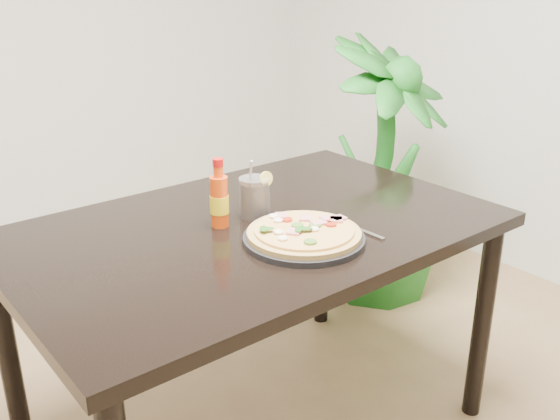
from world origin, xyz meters
TOP-DOWN VIEW (x-y plane):
  - dining_table at (0.23, 0.29)m, footprint 1.40×0.90m
  - plate at (0.27, 0.10)m, footprint 0.33×0.33m
  - pizza at (0.27, 0.11)m, footprint 0.31×0.31m
  - hot_sauce_bottle at (0.15, 0.34)m, footprint 0.06×0.06m
  - cola_cup at (0.27, 0.34)m, footprint 0.10×0.09m
  - fork at (0.44, 0.07)m, footprint 0.03×0.19m
  - houseplant at (1.29, 0.74)m, footprint 0.84×0.84m
  - plant_pot at (1.29, 0.74)m, footprint 0.28×0.28m

SIDE VIEW (x-z plane):
  - plant_pot at x=1.29m, z-range 0.00..0.22m
  - houseplant at x=1.29m, z-range 0.00..1.18m
  - dining_table at x=0.23m, z-range 0.29..1.04m
  - fork at x=0.44m, z-range 0.75..0.76m
  - plate at x=0.27m, z-range 0.75..0.77m
  - pizza at x=0.27m, z-range 0.76..0.79m
  - cola_cup at x=0.27m, z-range 0.72..0.90m
  - hot_sauce_bottle at x=0.15m, z-range 0.73..0.93m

